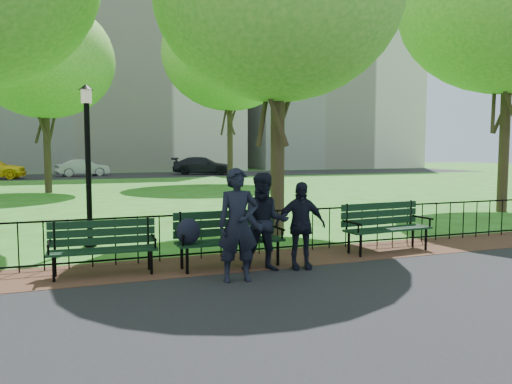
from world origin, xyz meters
name	(u,v)px	position (x,y,z in m)	size (l,w,h in m)	color
ground	(268,282)	(0.00, 0.00, 0.00)	(120.00, 120.00, 0.00)	#2F5817
asphalt_path	(399,368)	(0.00, -3.40, 0.01)	(60.00, 9.20, 0.01)	black
dirt_strip	(239,262)	(0.00, 1.50, 0.01)	(60.00, 1.60, 0.01)	#372016
far_street	(109,176)	(0.00, 35.00, 0.01)	(70.00, 9.00, 0.01)	black
iron_fence	(231,232)	(0.00, 2.00, 0.50)	(24.06, 0.06, 1.00)	black
apartment_mid	(116,26)	(2.00, 48.00, 15.00)	(24.00, 15.00, 30.00)	beige
apartment_east	(320,69)	(26.00, 48.00, 12.00)	(20.00, 15.00, 24.00)	beige
park_bench_main	(214,232)	(-0.59, 1.14, 0.67)	(1.97, 0.65, 1.10)	black
park_bench_left_a	(103,242)	(-2.45, 1.39, 0.57)	(1.78, 0.60, 1.00)	black
park_bench_right_a	(385,222)	(3.17, 1.40, 0.63)	(1.98, 0.75, 1.10)	black
lamppost	(88,159)	(-2.56, 4.11, 1.91)	(0.32, 0.32, 3.51)	black
tree_far_c	(44,59)	(-3.95, 19.26, 6.47)	(6.68, 6.68, 9.32)	#2D2116
tree_far_e	(230,53)	(6.34, 22.12, 7.99)	(8.25, 8.25, 11.50)	#2D2116
person_left	(238,225)	(-0.45, 0.20, 0.92)	(0.66, 0.44, 1.82)	black
person_mid	(265,222)	(0.20, 0.67, 0.87)	(0.83, 0.43, 1.71)	black
person_right	(300,225)	(0.85, 0.62, 0.79)	(0.91, 0.37, 1.55)	black
sedan_silver	(82,168)	(-2.01, 34.72, 0.68)	(1.41, 4.05, 1.33)	#95969C
sedan_dark	(203,166)	(7.71, 34.20, 0.76)	(2.09, 5.14, 1.49)	black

